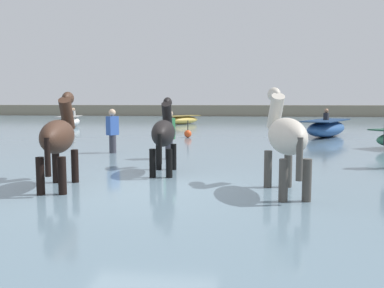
{
  "coord_description": "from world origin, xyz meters",
  "views": [
    {
      "loc": [
        1.74,
        -6.79,
        1.83
      ],
      "look_at": [
        0.52,
        2.56,
        0.86
      ],
      "focal_mm": 38.15,
      "sensor_mm": 36.0,
      "label": 1
    }
  ],
  "objects_px": {
    "person_onlooker_right": "(169,139)",
    "boat_far_offshore": "(326,128)",
    "boat_mid_channel": "(182,120)",
    "person_spectator_far": "(113,135)",
    "channel_buoy": "(188,134)",
    "horse_flank_dark_bay": "(59,139)",
    "boat_near_port": "(69,121)",
    "horse_lead_pinto": "(285,139)",
    "horse_trailing_black": "(164,135)"
  },
  "relations": [
    {
      "from": "boat_near_port",
      "to": "boat_far_offshore",
      "type": "relative_size",
      "value": 0.92
    },
    {
      "from": "boat_mid_channel",
      "to": "channel_buoy",
      "type": "distance_m",
      "value": 10.28
    },
    {
      "from": "horse_lead_pinto",
      "to": "person_onlooker_right",
      "type": "distance_m",
      "value": 4.49
    },
    {
      "from": "horse_lead_pinto",
      "to": "channel_buoy",
      "type": "distance_m",
      "value": 10.53
    },
    {
      "from": "horse_trailing_black",
      "to": "person_onlooker_right",
      "type": "height_order",
      "value": "horse_trailing_black"
    },
    {
      "from": "horse_flank_dark_bay",
      "to": "boat_mid_channel",
      "type": "distance_m",
      "value": 20.28
    },
    {
      "from": "horse_trailing_black",
      "to": "person_onlooker_right",
      "type": "xyz_separation_m",
      "value": [
        -0.28,
        2.05,
        -0.28
      ]
    },
    {
      "from": "person_onlooker_right",
      "to": "boat_far_offshore",
      "type": "bearing_deg",
      "value": 54.75
    },
    {
      "from": "boat_near_port",
      "to": "boat_far_offshore",
      "type": "xyz_separation_m",
      "value": [
        13.74,
        -4.93,
        0.03
      ]
    },
    {
      "from": "horse_flank_dark_bay",
      "to": "boat_mid_channel",
      "type": "height_order",
      "value": "horse_flank_dark_bay"
    },
    {
      "from": "person_onlooker_right",
      "to": "boat_mid_channel",
      "type": "bearing_deg",
      "value": 97.67
    },
    {
      "from": "person_spectator_far",
      "to": "boat_near_port",
      "type": "bearing_deg",
      "value": 119.37
    },
    {
      "from": "person_spectator_far",
      "to": "person_onlooker_right",
      "type": "xyz_separation_m",
      "value": [
        1.85,
        -1.02,
        0.0
      ]
    },
    {
      "from": "horse_flank_dark_bay",
      "to": "channel_buoy",
      "type": "distance_m",
      "value": 10.19
    },
    {
      "from": "horse_trailing_black",
      "to": "person_spectator_far",
      "type": "bearing_deg",
      "value": 124.77
    },
    {
      "from": "boat_mid_channel",
      "to": "person_spectator_far",
      "type": "bearing_deg",
      "value": -88.61
    },
    {
      "from": "person_spectator_far",
      "to": "boat_far_offshore",
      "type": "bearing_deg",
      "value": 42.39
    },
    {
      "from": "horse_lead_pinto",
      "to": "horse_trailing_black",
      "type": "xyz_separation_m",
      "value": [
        -2.32,
        1.6,
        -0.09
      ]
    },
    {
      "from": "boat_near_port",
      "to": "person_onlooker_right",
      "type": "distance_m",
      "value": 15.09
    },
    {
      "from": "boat_mid_channel",
      "to": "person_onlooker_right",
      "type": "xyz_separation_m",
      "value": [
        2.23,
        -16.54,
        0.23
      ]
    },
    {
      "from": "boat_far_offshore",
      "to": "person_onlooker_right",
      "type": "distance_m",
      "value": 9.35
    },
    {
      "from": "boat_mid_channel",
      "to": "person_onlooker_right",
      "type": "relative_size",
      "value": 1.79
    },
    {
      "from": "person_onlooker_right",
      "to": "channel_buoy",
      "type": "xyz_separation_m",
      "value": [
        -0.41,
        6.42,
        -0.35
      ]
    },
    {
      "from": "person_spectator_far",
      "to": "channel_buoy",
      "type": "xyz_separation_m",
      "value": [
        1.44,
        5.4,
        -0.35
      ]
    },
    {
      "from": "boat_far_offshore",
      "to": "person_onlooker_right",
      "type": "bearing_deg",
      "value": -125.25
    },
    {
      "from": "boat_near_port",
      "to": "horse_flank_dark_bay",
      "type": "bearing_deg",
      "value": -66.36
    },
    {
      "from": "horse_trailing_black",
      "to": "boat_far_offshore",
      "type": "bearing_deg",
      "value": 62.16
    },
    {
      "from": "horse_lead_pinto",
      "to": "person_onlooker_right",
      "type": "bearing_deg",
      "value": 125.42
    },
    {
      "from": "horse_lead_pinto",
      "to": "boat_far_offshore",
      "type": "relative_size",
      "value": 0.53
    },
    {
      "from": "boat_mid_channel",
      "to": "horse_flank_dark_bay",
      "type": "bearing_deg",
      "value": -87.17
    },
    {
      "from": "boat_far_offshore",
      "to": "channel_buoy",
      "type": "xyz_separation_m",
      "value": [
        -5.81,
        -1.21,
        -0.2
      ]
    },
    {
      "from": "horse_flank_dark_bay",
      "to": "boat_far_offshore",
      "type": "distance_m",
      "value": 13.14
    },
    {
      "from": "boat_near_port",
      "to": "person_spectator_far",
      "type": "height_order",
      "value": "person_spectator_far"
    },
    {
      "from": "horse_flank_dark_bay",
      "to": "person_onlooker_right",
      "type": "xyz_separation_m",
      "value": [
        1.23,
        3.71,
        -0.33
      ]
    },
    {
      "from": "horse_trailing_black",
      "to": "channel_buoy",
      "type": "distance_m",
      "value": 8.53
    },
    {
      "from": "boat_near_port",
      "to": "boat_far_offshore",
      "type": "height_order",
      "value": "boat_far_offshore"
    },
    {
      "from": "horse_lead_pinto",
      "to": "horse_trailing_black",
      "type": "bearing_deg",
      "value": 145.43
    },
    {
      "from": "horse_lead_pinto",
      "to": "horse_trailing_black",
      "type": "distance_m",
      "value": 2.81
    },
    {
      "from": "boat_near_port",
      "to": "person_spectator_far",
      "type": "relative_size",
      "value": 2.22
    },
    {
      "from": "horse_trailing_black",
      "to": "boat_mid_channel",
      "type": "relative_size",
      "value": 0.66
    },
    {
      "from": "horse_flank_dark_bay",
      "to": "person_spectator_far",
      "type": "bearing_deg",
      "value": 97.55
    },
    {
      "from": "boat_far_offshore",
      "to": "person_spectator_far",
      "type": "relative_size",
      "value": 2.42
    },
    {
      "from": "person_onlooker_right",
      "to": "channel_buoy",
      "type": "height_order",
      "value": "person_onlooker_right"
    },
    {
      "from": "boat_mid_channel",
      "to": "horse_trailing_black",
      "type": "bearing_deg",
      "value": -82.32
    },
    {
      "from": "boat_mid_channel",
      "to": "person_onlooker_right",
      "type": "distance_m",
      "value": 16.69
    },
    {
      "from": "horse_lead_pinto",
      "to": "person_onlooker_right",
      "type": "xyz_separation_m",
      "value": [
        -2.59,
        3.65,
        -0.37
      ]
    },
    {
      "from": "boat_far_offshore",
      "to": "horse_flank_dark_bay",
      "type": "bearing_deg",
      "value": -120.27
    },
    {
      "from": "horse_flank_dark_bay",
      "to": "person_spectator_far",
      "type": "height_order",
      "value": "horse_flank_dark_bay"
    },
    {
      "from": "horse_flank_dark_bay",
      "to": "boat_far_offshore",
      "type": "relative_size",
      "value": 0.51
    },
    {
      "from": "boat_far_offshore",
      "to": "channel_buoy",
      "type": "height_order",
      "value": "boat_far_offshore"
    }
  ]
}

